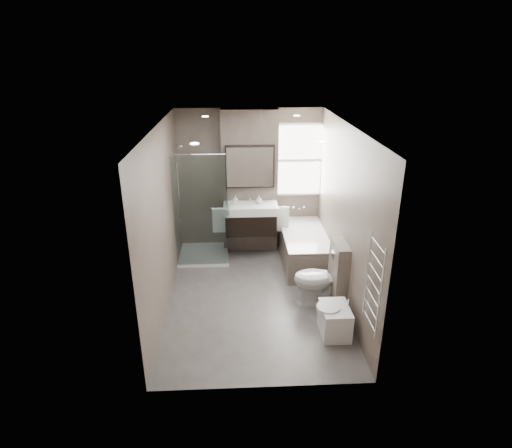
{
  "coord_description": "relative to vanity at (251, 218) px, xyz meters",
  "views": [
    {
      "loc": [
        -0.27,
        -5.66,
        3.55
      ],
      "look_at": [
        0.03,
        0.15,
        1.15
      ],
      "focal_mm": 30.0,
      "sensor_mm": 36.0,
      "label": 1
    }
  ],
  "objects": [
    {
      "name": "soap_bottle_a",
      "position": [
        -0.26,
        -0.02,
        0.35
      ],
      "size": [
        0.08,
        0.08,
        0.17
      ],
      "primitive_type": "imported",
      "color": "white",
      "rests_on": "vanity"
    },
    {
      "name": "toilet",
      "position": [
        0.97,
        -1.64,
        -0.34
      ],
      "size": [
        0.83,
        0.51,
        0.81
      ],
      "primitive_type": "imported",
      "rotation": [
        0.0,
        0.0,
        -1.64
      ],
      "color": "white",
      "rests_on": "ground"
    },
    {
      "name": "bathtub",
      "position": [
        0.92,
        -0.33,
        -0.43
      ],
      "size": [
        0.75,
        1.6,
        0.57
      ],
      "color": "#5F534B",
      "rests_on": "ground"
    },
    {
      "name": "soap_bottle_b",
      "position": [
        0.15,
        0.06,
        0.33
      ],
      "size": [
        0.11,
        0.11,
        0.14
      ],
      "primitive_type": "imported",
      "color": "white",
      "rests_on": "vanity"
    },
    {
      "name": "mirror_cabinet",
      "position": [
        0.0,
        0.19,
        0.89
      ],
      "size": [
        0.86,
        0.08,
        0.76
      ],
      "color": "black",
      "rests_on": "vanity_pier"
    },
    {
      "name": "shower_enclosure",
      "position": [
        -0.75,
        -0.08,
        -0.25
      ],
      "size": [
        0.9,
        0.9,
        2.0
      ],
      "color": "white",
      "rests_on": "ground"
    },
    {
      "name": "cistern_box",
      "position": [
        1.21,
        -1.68,
        -0.24
      ],
      "size": [
        0.19,
        0.55,
        1.0
      ],
      "color": "#5F534B",
      "rests_on": "ground"
    },
    {
      "name": "room",
      "position": [
        0.0,
        -1.43,
        0.56
      ],
      "size": [
        2.7,
        3.9,
        2.7
      ],
      "color": "#514D4A",
      "rests_on": "ground"
    },
    {
      "name": "bidet",
      "position": [
        1.01,
        -2.39,
        -0.53
      ],
      "size": [
        0.44,
        0.51,
        0.53
      ],
      "color": "white",
      "rests_on": "ground"
    },
    {
      "name": "towel_left",
      "position": [
        -0.56,
        -0.02,
        -0.02
      ],
      "size": [
        0.24,
        0.06,
        0.44
      ],
      "primitive_type": "cube",
      "color": "silver",
      "rests_on": "vanity_pier"
    },
    {
      "name": "towel_right",
      "position": [
        0.56,
        -0.02,
        -0.02
      ],
      "size": [
        0.24,
        0.06,
        0.44
      ],
      "primitive_type": "cube",
      "color": "silver",
      "rests_on": "vanity_pier"
    },
    {
      "name": "vanity",
      "position": [
        0.0,
        0.0,
        0.0
      ],
      "size": [
        0.95,
        0.47,
        0.66
      ],
      "color": "black",
      "rests_on": "vanity_pier"
    },
    {
      "name": "towel_radiator",
      "position": [
        1.25,
        -3.03,
        0.38
      ],
      "size": [
        0.03,
        0.49,
        1.1
      ],
      "color": "silver",
      "rests_on": "room"
    },
    {
      "name": "window",
      "position": [
        0.9,
        0.45,
        0.93
      ],
      "size": [
        0.98,
        0.06,
        1.33
      ],
      "color": "white",
      "rests_on": "room"
    },
    {
      "name": "vanity_pier",
      "position": [
        0.0,
        0.35,
        0.56
      ],
      "size": [
        1.0,
        0.25,
        2.6
      ],
      "primitive_type": "cube",
      "color": "#5F534B",
      "rests_on": "ground"
    }
  ]
}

